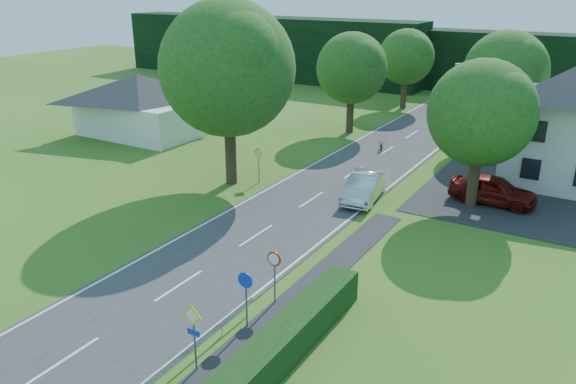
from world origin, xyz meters
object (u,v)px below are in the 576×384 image
Objects in this scene: motorcycle at (381,146)px; parked_car_red at (493,190)px; parasol at (546,167)px; streetlight at (480,124)px; moving_car at (365,186)px; parked_car_silver_a at (541,160)px.

motorcycle is 11.92m from parked_car_red.
motorcycle is 0.84× the size of parasol.
streetlight is 7.75m from moving_car.
parked_car_red is 6.34m from parasol.
parked_car_silver_a is (11.30, 1.19, 0.33)m from motorcycle.
parked_car_red reaches higher than motorcycle.
parked_car_silver_a is at bearing -18.07° from motorcycle.
parked_car_silver_a is at bearing 106.43° from parasol.
parked_car_red is at bearing -58.86° from motorcycle.
streetlight is 1.68× the size of parked_car_silver_a.
motorcycle is 11.36m from parked_car_silver_a.
parked_car_silver_a is at bearing 45.76° from moving_car.
parked_car_red is at bearing -109.33° from parasol.
streetlight reaches higher than parked_car_red.
parasol reaches higher than motorcycle.
streetlight reaches higher than motorcycle.
moving_car is 1.00× the size of parked_car_red.
motorcycle is (-8.37, 5.81, -3.98)m from streetlight.
streetlight reaches higher than parked_car_silver_a.
parked_car_silver_a is 2.09m from parasol.
streetlight is 3.95× the size of parasol.
parasol is (11.89, -0.81, 0.46)m from motorcycle.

